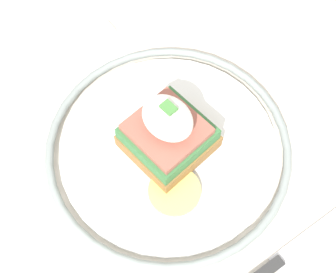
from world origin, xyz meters
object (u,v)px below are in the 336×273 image
(plate, at_px, (168,147))
(fork, at_px, (71,49))
(sandwich, at_px, (168,133))
(knife, at_px, (273,266))

(plate, bearing_deg, fork, 177.45)
(sandwich, height_order, fork, sandwich)
(knife, bearing_deg, plate, 175.38)
(sandwich, xyz_separation_m, knife, (0.17, -0.01, -0.04))
(plate, distance_m, fork, 0.20)
(sandwich, distance_m, fork, 0.20)
(sandwich, bearing_deg, plate, 123.03)
(plate, bearing_deg, knife, -4.62)
(plate, distance_m, sandwich, 0.04)
(fork, distance_m, knife, 0.37)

